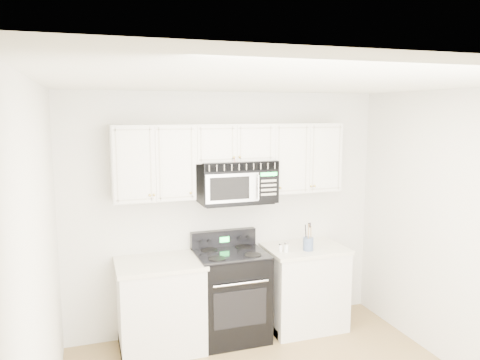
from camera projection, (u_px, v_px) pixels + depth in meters
name	position (u px, v px, depth m)	size (l,w,h in m)	color
room	(295.00, 260.00, 3.49)	(3.51, 3.51, 2.61)	olive
base_cabinet_left	(161.00, 308.00, 4.72)	(0.86, 0.65, 0.92)	beige
base_cabinet_right	(304.00, 289.00, 5.22)	(0.86, 0.65, 0.92)	beige
range	(231.00, 294.00, 4.95)	(0.72, 0.66, 1.11)	black
upper_cabinets	(231.00, 156.00, 4.88)	(2.44, 0.37, 0.75)	beige
microwave	(237.00, 181.00, 4.90)	(0.80, 0.45, 0.44)	black
utensil_crock	(308.00, 244.00, 5.00)	(0.11, 0.11, 0.30)	slate
shaker_salt	(286.00, 247.00, 4.93)	(0.05, 0.05, 0.11)	white
shaker_pepper	(281.00, 248.00, 4.95)	(0.04, 0.04, 0.09)	white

